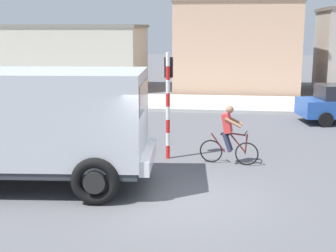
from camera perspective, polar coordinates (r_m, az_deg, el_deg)
ground_plane at (r=11.39m, az=1.71°, el=-8.54°), size 120.00×120.00×0.00m
sidewalk_far at (r=24.92m, az=4.95°, el=2.70°), size 80.00×5.00×0.16m
truck_foreground at (r=12.25m, az=-14.93°, el=0.60°), size 5.62×3.18×2.90m
cyclist at (r=14.06m, az=7.19°, el=-1.05°), size 1.71×0.55×1.72m
traffic_light_pole at (r=14.40m, az=0.03°, el=4.21°), size 0.24×0.43×3.20m
building_corner_left at (r=32.46m, az=-12.32°, el=8.03°), size 10.56×5.19×4.07m
building_mid_block at (r=30.49m, az=8.05°, el=9.32°), size 7.36×6.31×5.51m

